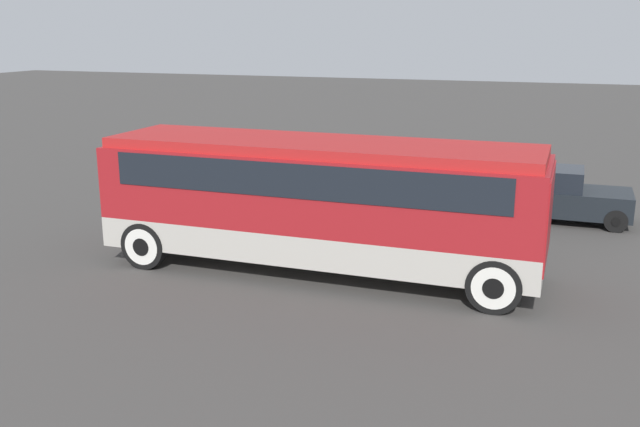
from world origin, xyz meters
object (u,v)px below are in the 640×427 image
(parked_car_mid, at_px, (345,189))
(parked_car_near, at_px, (541,194))
(tour_bus, at_px, (324,194))
(parked_car_far, at_px, (295,171))

(parked_car_mid, bearing_deg, parked_car_near, 12.46)
(tour_bus, bearing_deg, parked_car_mid, 102.88)
(tour_bus, distance_m, parked_car_near, 7.74)
(parked_car_mid, bearing_deg, parked_car_far, 137.58)
(tour_bus, height_order, parked_car_near, tour_bus)
(parked_car_near, bearing_deg, tour_bus, -124.11)
(tour_bus, relative_size, parked_car_far, 2.13)
(tour_bus, xyz_separation_m, parked_car_far, (-3.61, 7.37, -1.11))
(parked_car_near, xyz_separation_m, parked_car_mid, (-5.47, -1.21, -0.04))
(tour_bus, height_order, parked_car_far, tour_bus)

